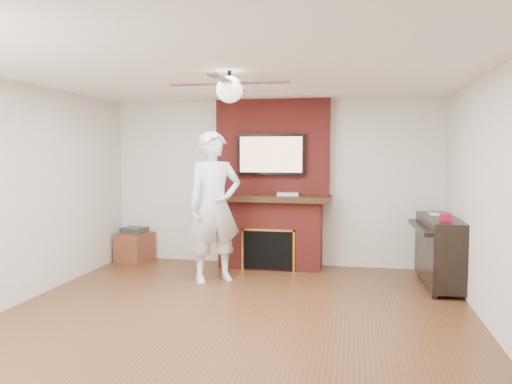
% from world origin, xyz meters
% --- Properties ---
extents(room_shell, '(5.36, 5.86, 2.86)m').
position_xyz_m(room_shell, '(0.00, 0.00, 1.25)').
color(room_shell, '#4F2D17').
rests_on(room_shell, ground).
extents(fireplace, '(1.78, 0.64, 2.50)m').
position_xyz_m(fireplace, '(0.00, 2.55, 1.00)').
color(fireplace, maroon).
rests_on(fireplace, ground).
extents(tv, '(1.00, 0.08, 0.60)m').
position_xyz_m(tv, '(0.00, 2.50, 1.68)').
color(tv, black).
rests_on(tv, fireplace).
extents(ceiling_fan, '(1.21, 1.21, 0.31)m').
position_xyz_m(ceiling_fan, '(-0.00, 0.00, 2.33)').
color(ceiling_fan, black).
rests_on(ceiling_fan, room_shell).
extents(person, '(0.88, 0.81, 1.99)m').
position_xyz_m(person, '(-0.60, 1.55, 0.99)').
color(person, silver).
rests_on(person, ground).
extents(side_table, '(0.56, 0.56, 0.54)m').
position_xyz_m(side_table, '(-2.17, 2.48, 0.25)').
color(side_table, brown).
rests_on(side_table, ground).
extents(piano, '(0.55, 1.37, 0.98)m').
position_xyz_m(piano, '(2.28, 1.87, 0.47)').
color(piano, black).
rests_on(piano, ground).
extents(cable_box, '(0.33, 0.21, 0.04)m').
position_xyz_m(cable_box, '(0.26, 2.45, 1.10)').
color(cable_box, silver).
rests_on(cable_box, fireplace).
extents(candle_orange, '(0.07, 0.07, 0.11)m').
position_xyz_m(candle_orange, '(-0.10, 2.38, 0.06)').
color(candle_orange, orange).
rests_on(candle_orange, ground).
extents(candle_green, '(0.07, 0.07, 0.08)m').
position_xyz_m(candle_green, '(0.01, 2.29, 0.04)').
color(candle_green, '#4E913A').
rests_on(candle_green, ground).
extents(candle_cream, '(0.07, 0.07, 0.11)m').
position_xyz_m(candle_cream, '(0.19, 2.36, 0.06)').
color(candle_cream, '#F7D7C5').
rests_on(candle_cream, ground).
extents(candle_blue, '(0.06, 0.06, 0.07)m').
position_xyz_m(candle_blue, '(0.29, 2.32, 0.03)').
color(candle_blue, teal).
rests_on(candle_blue, ground).
extents(candle_cream_extra, '(0.07, 0.07, 0.11)m').
position_xyz_m(candle_cream_extra, '(-0.09, 2.36, 0.06)').
color(candle_cream_extra, '#FFCAEB').
rests_on(candle_cream_extra, ground).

